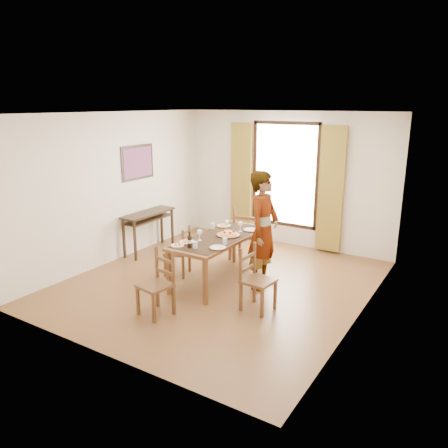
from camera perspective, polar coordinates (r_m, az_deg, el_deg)
The scene contains 22 objects.
ground at distance 7.22m, azimuth -0.56°, elevation -7.67°, with size 5.00×5.00×0.00m, color #54321A.
room_shell at distance 6.87m, azimuth -0.05°, elevation 4.61°, with size 4.60×5.10×2.74m.
console_table at distance 8.62m, azimuth -9.85°, elevation 0.80°, with size 0.38×1.20×0.80m.
dining_table at distance 7.11m, azimuth -0.59°, elevation -2.12°, with size 0.79×1.94×0.76m.
chair_west at distance 7.45m, azimuth -5.90°, elevation -3.76°, with size 0.47×0.47×0.85m.
chair_north at distance 8.04m, azimuth 3.04°, elevation -1.51°, with size 0.57×0.57×1.05m.
chair_south at distance 6.12m, azimuth -8.74°, elevation -7.93°, with size 0.47×0.47×0.91m.
chair_east at distance 6.20m, azimuth 4.25°, elevation -7.42°, with size 0.44×0.44×0.93m.
man at distance 6.82m, azimuth 5.17°, elevation -0.84°, with size 0.47×0.69×1.86m, color gray.
plate_sw at distance 6.78m, azimuth -4.86°, elevation -2.24°, with size 0.27×0.27×0.05m, color silver, non-canonical shape.
plate_se at distance 6.50m, azimuth -0.81°, elevation -2.97°, with size 0.27×0.27×0.05m, color silver, non-canonical shape.
plate_nw at distance 7.64m, azimuth -0.03°, elevation -0.12°, with size 0.27×0.27×0.05m, color silver, non-canonical shape.
plate_ne at distance 7.41m, azimuth 3.49°, elevation -0.63°, with size 0.27×0.27×0.05m, color silver, non-canonical shape.
pasta_platter at distance 7.10m, azimuth 0.60°, elevation -1.15°, with size 0.40×0.40×0.10m, color #DC491C, non-canonical shape.
caprese_plate at distance 6.64m, azimuth -6.09°, elevation -2.70°, with size 0.20×0.20×0.04m, color silver, non-canonical shape.
wine_glass_a at distance 6.85m, azimuth -3.21°, elevation -1.43°, with size 0.08×0.08×0.18m, color white, non-canonical shape.
wine_glass_b at distance 7.32m, azimuth 2.14°, elevation -0.31°, with size 0.08×0.08×0.18m, color white, non-canonical shape.
wine_glass_c at distance 7.40m, azimuth 0.37°, elevation -0.11°, with size 0.08×0.08×0.18m, color white, non-canonical shape.
tumbler_a at distance 6.66m, azimuth 0.12°, elevation -2.29°, with size 0.07×0.07×0.10m, color silver.
tumbler_b at distance 7.50m, azimuth -1.50°, elevation -0.24°, with size 0.07×0.07×0.10m, color silver.
tumbler_c at distance 6.51m, azimuth -3.78°, elevation -2.75°, with size 0.07×0.07×0.10m, color silver.
wine_bottle at distance 6.51m, azimuth -4.53°, elevation -2.07°, with size 0.07×0.07×0.25m, color black, non-canonical shape.
Camera 1 is at (3.57, -5.59, 2.85)m, focal length 35.00 mm.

